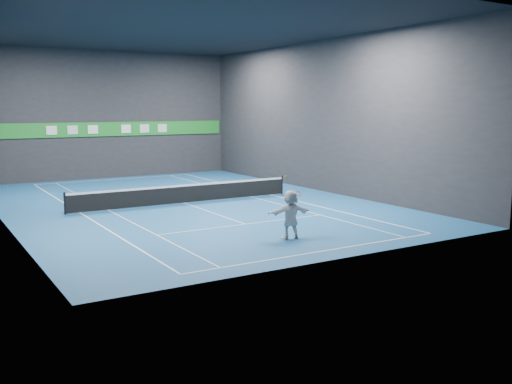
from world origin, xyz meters
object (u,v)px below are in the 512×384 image
player (290,214)px  tennis_racket (298,195)px  tennis_net (185,193)px  tennis_ball (286,177)px

player → tennis_racket: size_ratio=3.12×
tennis_net → tennis_racket: (0.49, -9.61, 1.13)m
player → tennis_net: player is taller
tennis_ball → tennis_net: 9.71m
tennis_net → tennis_ball: bearing=-90.1°
player → tennis_net: size_ratio=0.15×
player → tennis_net: (-0.13, 9.66, -0.41)m
tennis_ball → player: bearing=-42.9°
player → tennis_racket: bearing=-163.1°
player → tennis_net: 9.67m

